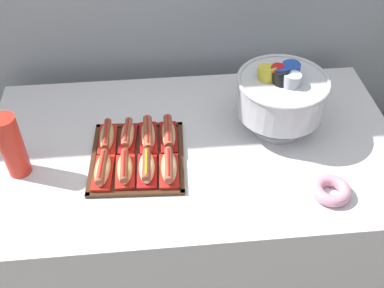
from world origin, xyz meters
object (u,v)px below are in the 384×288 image
(hot_dog_1, at_px, (125,169))
(hot_dog_5, at_px, (128,136))
(hot_dog_6, at_px, (148,136))
(punch_bowl, at_px, (281,94))
(hot_dog_0, at_px, (103,170))
(hot_dog_2, at_px, (147,168))
(hot_dog_3, at_px, (169,168))
(hot_dog_4, at_px, (107,137))
(cup_stack, at_px, (12,146))
(serving_tray, at_px, (138,158))
(hot_dog_7, at_px, (169,134))
(buffet_table, at_px, (193,208))
(donut, at_px, (331,190))

(hot_dog_1, height_order, hot_dog_5, hot_dog_5)
(hot_dog_6, height_order, punch_bowl, punch_bowl)
(hot_dog_0, height_order, hot_dog_2, hot_dog_2)
(hot_dog_3, distance_m, hot_dog_4, 0.28)
(hot_dog_3, distance_m, punch_bowl, 0.49)
(hot_dog_1, xyz_separation_m, punch_bowl, (0.57, 0.20, 0.12))
(hot_dog_3, relative_size, cup_stack, 0.70)
(hot_dog_0, distance_m, punch_bowl, 0.69)
(hot_dog_0, xyz_separation_m, punch_bowl, (0.65, 0.20, 0.12))
(serving_tray, height_order, hot_dog_5, hot_dog_5)
(hot_dog_7, xyz_separation_m, cup_stack, (-0.52, -0.10, 0.08))
(hot_dog_1, relative_size, hot_dog_2, 0.97)
(buffet_table, height_order, punch_bowl, punch_bowl)
(hot_dog_3, bearing_deg, donut, -15.17)
(buffet_table, distance_m, donut, 0.64)
(hot_dog_2, bearing_deg, cup_stack, 171.96)
(serving_tray, height_order, cup_stack, cup_stack)
(hot_dog_6, xyz_separation_m, cup_stack, (-0.45, -0.10, 0.08))
(serving_tray, height_order, hot_dog_1, hot_dog_1)
(hot_dog_7, height_order, cup_stack, cup_stack)
(hot_dog_5, distance_m, donut, 0.74)
(buffet_table, bearing_deg, punch_bowl, 12.45)
(serving_tray, height_order, hot_dog_4, hot_dog_4)
(serving_tray, relative_size, hot_dog_5, 2.25)
(hot_dog_0, bearing_deg, hot_dog_4, 86.94)
(hot_dog_6, bearing_deg, punch_bowl, 5.15)
(hot_dog_4, bearing_deg, hot_dog_3, -39.32)
(hot_dog_6, bearing_deg, hot_dog_7, -3.06)
(hot_dog_3, height_order, hot_dog_4, same)
(hot_dog_6, bearing_deg, donut, -27.76)
(hot_dog_2, distance_m, donut, 0.62)
(buffet_table, xyz_separation_m, donut, (0.43, -0.28, 0.39))
(serving_tray, bearing_deg, hot_dog_4, 140.68)
(serving_tray, bearing_deg, hot_dog_2, -68.62)
(hot_dog_5, distance_m, hot_dog_7, 0.15)
(hot_dog_0, height_order, hot_dog_5, hot_dog_5)
(punch_bowl, bearing_deg, hot_dog_3, -153.38)
(hot_dog_0, xyz_separation_m, cup_stack, (-0.29, 0.05, 0.09))
(hot_dog_1, bearing_deg, hot_dog_3, -3.06)
(hot_dog_2, height_order, hot_dog_5, same)
(hot_dog_7, bearing_deg, cup_stack, -169.31)
(buffet_table, distance_m, hot_dog_0, 0.53)
(hot_dog_2, bearing_deg, donut, -13.71)
(hot_dog_1, relative_size, hot_dog_3, 0.93)
(hot_dog_0, relative_size, hot_dog_6, 0.97)
(buffet_table, height_order, hot_dog_7, hot_dog_7)
(hot_dog_3, xyz_separation_m, hot_dog_4, (-0.22, 0.18, 0.00))
(hot_dog_3, xyz_separation_m, hot_dog_7, (0.01, 0.16, 0.00))
(hot_dog_1, relative_size, cup_stack, 0.66)
(hot_dog_2, distance_m, hot_dog_7, 0.18)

